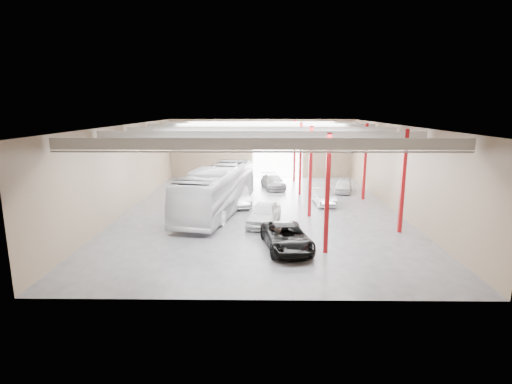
{
  "coord_description": "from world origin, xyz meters",
  "views": [
    {
      "loc": [
        0.01,
        -32.31,
        8.36
      ],
      "look_at": [
        -0.36,
        -3.28,
        2.2
      ],
      "focal_mm": 28.0,
      "sensor_mm": 36.0,
      "label": 1
    }
  ],
  "objects_px": {
    "coach_bus": "(217,190)",
    "black_sedan": "(287,237)",
    "car_right_near": "(323,196)",
    "car_right_far": "(343,185)",
    "car_row_a": "(264,213)",
    "car_row_c": "(273,182)",
    "car_row_b": "(238,196)"
  },
  "relations": [
    {
      "from": "black_sedan",
      "to": "car_row_a",
      "type": "bearing_deg",
      "value": 95.02
    },
    {
      "from": "car_row_a",
      "to": "car_row_c",
      "type": "bearing_deg",
      "value": 98.0
    },
    {
      "from": "car_row_a",
      "to": "black_sedan",
      "type": "bearing_deg",
      "value": -63.51
    },
    {
      "from": "black_sedan",
      "to": "car_row_a",
      "type": "relative_size",
      "value": 1.11
    },
    {
      "from": "car_row_a",
      "to": "car_row_b",
      "type": "bearing_deg",
      "value": 123.6
    },
    {
      "from": "coach_bus",
      "to": "car_row_a",
      "type": "distance_m",
      "value": 5.06
    },
    {
      "from": "coach_bus",
      "to": "car_row_c",
      "type": "distance_m",
      "value": 11.15
    },
    {
      "from": "car_row_a",
      "to": "car_right_near",
      "type": "height_order",
      "value": "car_row_a"
    },
    {
      "from": "car_right_near",
      "to": "car_row_b",
      "type": "bearing_deg",
      "value": -179.82
    },
    {
      "from": "coach_bus",
      "to": "car_right_near",
      "type": "height_order",
      "value": "coach_bus"
    },
    {
      "from": "coach_bus",
      "to": "car_row_b",
      "type": "bearing_deg",
      "value": 70.16
    },
    {
      "from": "car_right_far",
      "to": "black_sedan",
      "type": "bearing_deg",
      "value": -97.01
    },
    {
      "from": "car_right_near",
      "to": "black_sedan",
      "type": "bearing_deg",
      "value": -112.61
    },
    {
      "from": "car_row_c",
      "to": "car_row_a",
      "type": "bearing_deg",
      "value": -105.14
    },
    {
      "from": "coach_bus",
      "to": "car_row_b",
      "type": "distance_m",
      "value": 3.12
    },
    {
      "from": "coach_bus",
      "to": "black_sedan",
      "type": "distance_m",
      "value": 9.91
    },
    {
      "from": "car_row_a",
      "to": "car_row_c",
      "type": "distance_m",
      "value": 13.31
    },
    {
      "from": "car_row_a",
      "to": "car_right_far",
      "type": "relative_size",
      "value": 1.21
    },
    {
      "from": "coach_bus",
      "to": "black_sedan",
      "type": "relative_size",
      "value": 2.48
    },
    {
      "from": "car_row_c",
      "to": "car_right_far",
      "type": "relative_size",
      "value": 1.23
    },
    {
      "from": "car_row_b",
      "to": "car_right_far",
      "type": "bearing_deg",
      "value": 16.41
    },
    {
      "from": "car_right_near",
      "to": "car_right_far",
      "type": "distance_m",
      "value": 5.91
    },
    {
      "from": "black_sedan",
      "to": "car_right_near",
      "type": "height_order",
      "value": "black_sedan"
    },
    {
      "from": "car_row_b",
      "to": "coach_bus",
      "type": "bearing_deg",
      "value": -133.27
    },
    {
      "from": "coach_bus",
      "to": "car_right_far",
      "type": "height_order",
      "value": "coach_bus"
    },
    {
      "from": "car_row_a",
      "to": "car_row_c",
      "type": "xyz_separation_m",
      "value": [
        1.01,
        13.27,
        -0.11
      ]
    },
    {
      "from": "black_sedan",
      "to": "coach_bus",
      "type": "bearing_deg",
      "value": 111.77
    },
    {
      "from": "coach_bus",
      "to": "black_sedan",
      "type": "height_order",
      "value": "coach_bus"
    },
    {
      "from": "car_right_near",
      "to": "car_right_far",
      "type": "xyz_separation_m",
      "value": [
        2.8,
        5.2,
        -0.02
      ]
    },
    {
      "from": "coach_bus",
      "to": "car_row_c",
      "type": "xyz_separation_m",
      "value": [
        4.75,
        10.02,
        -1.15
      ]
    },
    {
      "from": "black_sedan",
      "to": "car_row_c",
      "type": "distance_m",
      "value": 18.48
    },
    {
      "from": "black_sedan",
      "to": "car_right_near",
      "type": "xyz_separation_m",
      "value": [
        3.95,
        11.47,
        -0.04
      ]
    }
  ]
}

